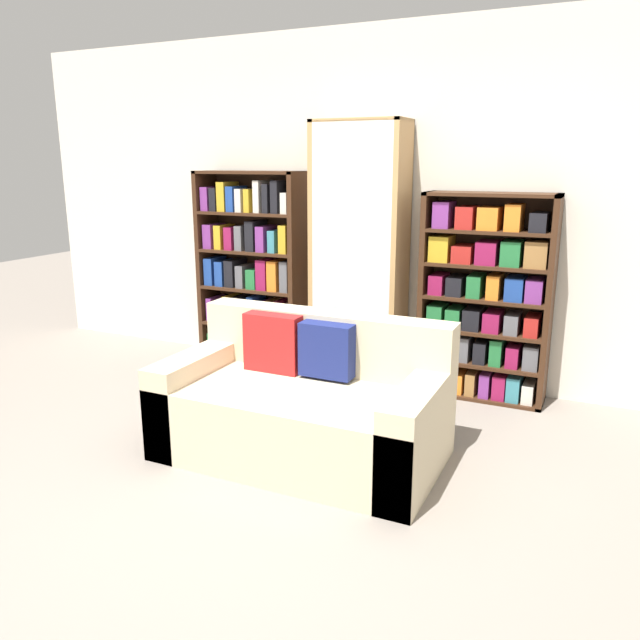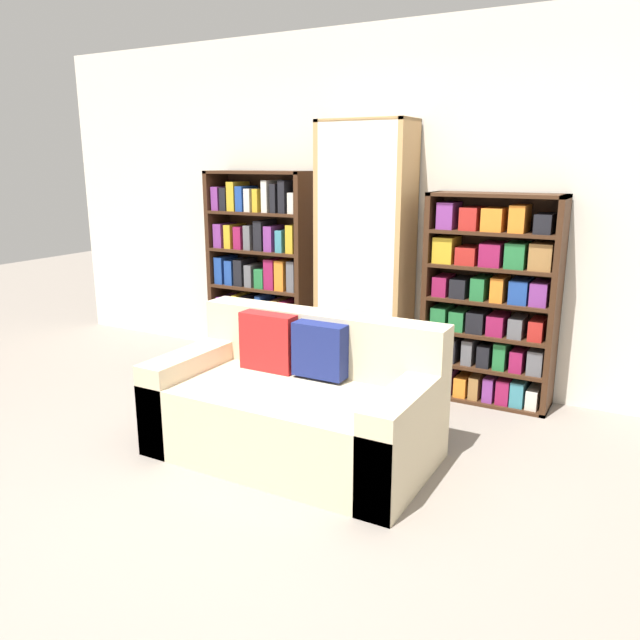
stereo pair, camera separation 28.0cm
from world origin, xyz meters
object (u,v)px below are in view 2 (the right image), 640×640
display_cabinet (365,256)px  bookshelf_right (490,303)px  wine_bottle (408,384)px  couch (296,406)px  bookshelf_left (262,272)px

display_cabinet → bookshelf_right: bearing=0.9°
wine_bottle → couch: bearing=-107.1°
bookshelf_left → wine_bottle: bearing=-14.3°
display_cabinet → wine_bottle: size_ratio=5.09×
couch → display_cabinet: (-0.21, 1.39, 0.70)m
bookshelf_left → bookshelf_right: bookshelf_left is taller
bookshelf_right → couch: bearing=-118.7°
bookshelf_right → wine_bottle: bookshelf_right is taller
bookshelf_left → wine_bottle: (1.50, -0.38, -0.63)m
couch → display_cabinet: bearing=98.5°
bookshelf_left → bookshelf_right: bearing=-0.0°
couch → wine_bottle: size_ratio=4.11×
couch → wine_bottle: 1.08m
display_cabinet → bookshelf_right: size_ratio=1.34×
display_cabinet → bookshelf_right: (0.97, 0.02, -0.27)m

